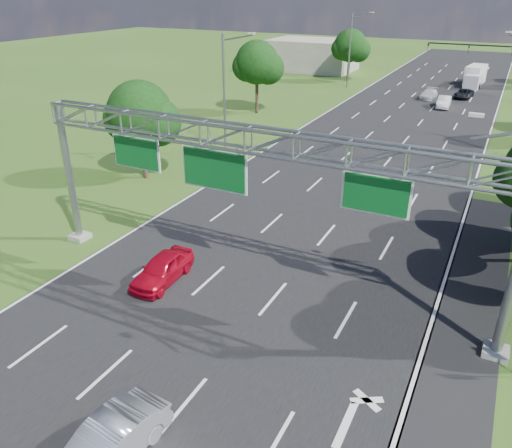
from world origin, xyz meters
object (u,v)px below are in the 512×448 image
Objects in this scene: silver_sedan at (106,446)px; sign_gantry at (250,153)px; box_truck at (475,76)px; traffic_signal at (497,58)px; red_coupe at (162,269)px.

sign_gantry is at bearing 98.61° from silver_sedan.
sign_gantry is 12.61m from silver_sedan.
box_truck is at bearing 86.08° from sign_gantry.
box_truck is at bearing 106.15° from traffic_signal.
sign_gantry is 63.22m from box_truck.
traffic_signal is 10.92m from box_truck.
silver_sedan is (-6.44, -63.98, -4.44)m from traffic_signal.
sign_gantry is at bearing -86.81° from box_truck.
sign_gantry is 5.76× the size of red_coupe.
traffic_signal reaches higher than box_truck.
sign_gantry reaches higher than traffic_signal.
traffic_signal reaches higher than red_coupe.
silver_sedan is 0.59× the size of box_truck.
silver_sedan is at bearing -86.31° from sign_gantry.
sign_gantry is at bearing 17.23° from red_coupe.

